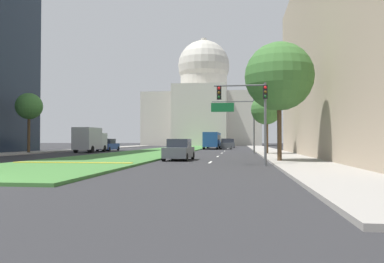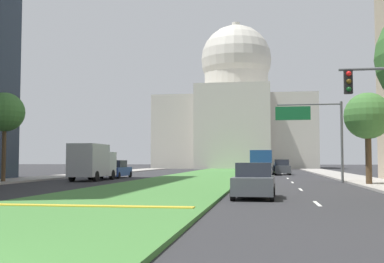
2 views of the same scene
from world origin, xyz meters
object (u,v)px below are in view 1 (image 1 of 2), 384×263
Objects in this scene: city_bus at (212,139)px; sedan_lead_stopped at (179,150)px; sedan_midblock at (108,145)px; street_tree_right_near at (279,77)px; street_tree_right_mid at (266,110)px; sedan_distant at (226,144)px; capitol_building at (204,106)px; overhead_guide_sign at (238,115)px; box_truck_delivery at (90,140)px; street_tree_left_mid at (29,107)px; sedan_far_horizon at (230,144)px; traffic_light_near_right at (252,105)px.

sedan_lead_stopped is at bearing -90.00° from city_bus.
sedan_midblock is 20.08m from city_bus.
street_tree_right_mid is (0.12, 14.28, -1.24)m from street_tree_right_near.
street_tree_right_near reaches higher than sedan_distant.
capitol_building is 5.19× the size of overhead_guide_sign.
sedan_midblock is 6.40m from box_truck_delivery.
box_truck_delivery is at bearing -97.52° from capitol_building.
street_tree_right_near is at bearing -49.72° from sedan_midblock.
sedan_midblock is at bearing -98.16° from capitol_building.
street_tree_right_mid is (13.61, -71.46, -7.17)m from capitol_building.
street_tree_right_near reaches higher than street_tree_left_mid.
box_truck_delivery reaches higher than sedan_distant.
box_truck_delivery is at bearing -125.88° from city_bus.
sedan_midblock is 31.28m from sedan_far_horizon.
overhead_guide_sign is (-0.89, 21.86, 0.84)m from traffic_light_near_right.
sedan_lead_stopped is 0.66× the size of box_truck_delivery.
street_tree_right_near is at bearing -27.02° from street_tree_left_mid.
overhead_guide_sign is 0.91× the size of street_tree_left_mid.
traffic_light_near_right is at bearing -97.06° from street_tree_right_mid.
street_tree_right_near is 2.03× the size of sedan_lead_stopped.
street_tree_right_mid reaches higher than sedan_distant.
capitol_building is 67.43m from box_truck_delivery.
sedan_midblock is (-19.99, 29.37, -2.96)m from traffic_light_near_right.
street_tree_right_mid is 1.56× the size of sedan_lead_stopped.
street_tree_right_mid is 26.94m from city_bus.
traffic_light_near_right is 0.61× the size of street_tree_right_near.
traffic_light_near_right is 1.19× the size of sedan_far_horizon.
city_bus is (-7.71, 25.63, -3.11)m from street_tree_right_mid.
sedan_far_horizon is at bearing 92.97° from overhead_guide_sign.
street_tree_right_mid is at bearing -27.90° from sedan_midblock.
street_tree_left_mid is at bearing -169.37° from overhead_guide_sign.
box_truck_delivery is (-20.15, 23.03, -2.12)m from traffic_light_near_right.
sedan_distant is (2.48, 36.63, 0.07)m from sedan_lead_stopped.
city_bus reaches higher than sedan_far_horizon.
street_tree_right_mid is at bearing -73.27° from city_bus.
traffic_light_near_right is at bearing -85.89° from sedan_distant.
sedan_far_horizon is (-4.69, 52.05, -5.26)m from street_tree_right_near.
traffic_light_near_right is at bearing -87.28° from sedan_far_horizon.
street_tree_left_mid is (-25.27, 17.28, 1.75)m from traffic_light_near_right.
capitol_building reaches higher than traffic_light_near_right.
sedan_lead_stopped is (19.74, -11.61, -4.75)m from street_tree_left_mid.
street_tree_left_mid is (-24.37, -4.58, 0.91)m from overhead_guide_sign.
city_bus reaches higher than sedan_lead_stopped.
capitol_building is 48.82m from sedan_distant.
traffic_light_near_right is 35.65m from sedan_midblock.
street_tree_left_mid reaches higher than sedan_far_horizon.
overhead_guide_sign is at bearing -3.48° from box_truck_delivery.
city_bus is (-7.58, 39.91, -4.35)m from street_tree_right_near.
capitol_building is 68.45m from overhead_guide_sign.
sedan_lead_stopped is 49.81m from sedan_far_horizon.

